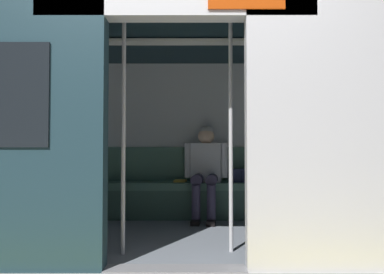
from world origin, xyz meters
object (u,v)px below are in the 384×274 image
object	(u,v)px
book	(180,181)
grab_pole_door	(123,133)
bench_seat	(183,191)
handbag	(241,175)
person_seated	(206,165)
train_car	(173,96)
grab_pole_far	(231,133)

from	to	relation	value
book	grab_pole_door	world-z (taller)	grab_pole_door
bench_seat	handbag	bearing A→B (deg)	-177.67
bench_seat	person_seated	bearing A→B (deg)	169.96
handbag	book	world-z (taller)	handbag
train_car	grab_pole_door	size ratio (longest dim) A/B	3.15
person_seated	book	xyz separation A→B (m)	(0.32, -0.11, -0.21)
train_car	bench_seat	size ratio (longest dim) A/B	2.16
grab_pole_far	grab_pole_door	bearing A→B (deg)	5.10
train_car	handbag	world-z (taller)	train_car
train_car	person_seated	xyz separation A→B (m)	(-0.37, -0.85, -0.75)
handbag	grab_pole_door	world-z (taller)	grab_pole_door
book	handbag	bearing A→B (deg)	-177.18
train_car	bench_seat	bearing A→B (deg)	-94.67
person_seated	handbag	distance (m)	0.48
train_car	grab_pole_far	xyz separation A→B (m)	(-0.53, 0.64, -0.41)
person_seated	grab_pole_door	distance (m)	1.77
train_car	grab_pole_door	xyz separation A→B (m)	(0.38, 0.72, -0.41)
book	grab_pole_door	xyz separation A→B (m)	(0.43, 1.69, 0.54)
book	grab_pole_far	world-z (taller)	grab_pole_far
bench_seat	handbag	world-z (taller)	handbag
person_seated	train_car	bearing A→B (deg)	66.69
train_car	book	world-z (taller)	train_car
train_car	person_seated	size ratio (longest dim) A/B	5.39
person_seated	book	distance (m)	0.40
grab_pole_door	train_car	bearing A→B (deg)	-118.01
handbag	book	distance (m)	0.78
train_car	book	bearing A→B (deg)	-92.56
train_car	book	xyz separation A→B (m)	(-0.04, -0.97, -0.96)
train_car	handbag	xyz separation A→B (m)	(-0.82, -0.93, -0.89)
handbag	train_car	bearing A→B (deg)	48.69
bench_seat	book	distance (m)	0.14
handbag	book	bearing A→B (deg)	-2.40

